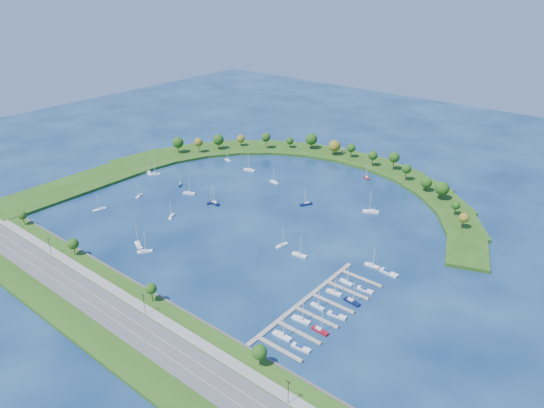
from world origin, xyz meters
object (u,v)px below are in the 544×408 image
Objects in this scene: dock_system at (317,306)px; docked_boat_7 at (352,301)px; docked_boat_2 at (301,319)px; docked_boat_3 at (320,330)px; docked_boat_6 at (334,292)px; moored_boat_8 at (139,195)px; docked_boat_10 at (372,265)px; docked_boat_1 at (301,348)px; moored_boat_9 at (189,193)px; moored_boat_10 at (274,182)px; moored_boat_16 at (100,209)px; moored_boat_11 at (171,216)px; docked_boat_8 at (346,282)px; moored_boat_12 at (145,251)px; moored_boat_2 at (306,204)px; moored_boat_14 at (249,170)px; moored_boat_0 at (228,160)px; docked_boat_11 at (389,272)px; moored_boat_18 at (282,245)px; docked_boat_5 at (337,315)px; moored_boat_15 at (299,254)px; docked_boat_0 at (282,335)px; moored_boat_4 at (149,173)px; moored_boat_17 at (154,174)px; docked_boat_4 at (317,306)px; moored_boat_13 at (371,211)px; moored_boat_1 at (366,177)px; docked_boat_9 at (365,290)px; moored_boat_3 at (180,184)px; moored_boat_5 at (213,202)px; moored_boat_6 at (139,245)px.

docked_boat_7 is (10.72, 12.96, 0.56)m from dock_system.
docked_boat_2 reaches higher than docked_boat_3.
docked_boat_6 is at bearing -178.44° from docked_boat_7.
moored_boat_8 is at bearing 170.17° from docked_boat_6.
docked_boat_3 is at bearing -87.24° from docked_boat_10.
moored_boat_9 is at bearing 147.71° from docked_boat_1.
moored_boat_16 is at bearing 69.74° from moored_boat_10.
moored_boat_11 reaches higher than docked_boat_8.
docked_boat_2 is at bearing -52.82° from moored_boat_12.
moored_boat_14 reaches higher than moored_boat_2.
docked_boat_10 reaches higher than moored_boat_0.
moored_boat_0 is 0.99× the size of docked_boat_11.
moored_boat_18 is 66.24m from docked_boat_5.
docked_boat_0 reaches higher than moored_boat_15.
moored_boat_16 is at bearing 143.75° from moored_boat_4.
moored_boat_17 is at bearing 81.95° from moored_boat_12.
moored_boat_17 is (-20.87, 60.78, 0.00)m from moored_boat_16.
docked_boat_1 is (173.65, -51.82, -0.21)m from moored_boat_8.
docked_boat_11 is (1.88, 45.87, 0.10)m from docked_boat_5.
moored_boat_16 is 177.36m from docked_boat_1.
moored_boat_17 is 194.65m from docked_boat_4.
moored_boat_10 is (56.31, 76.40, 0.05)m from moored_boat_8.
moored_boat_11 is 125.75m from moored_boat_13.
docked_boat_0 is at bearing 145.39° from moored_boat_1.
docked_boat_11 is (12.56, 45.90, 0.40)m from dock_system.
docked_boat_11 is (198.66, -10.37, -0.16)m from moored_boat_17.
moored_boat_15 is at bearing 174.47° from docked_boat_8.
docked_boat_6 is 1.35× the size of docked_boat_9.
moored_boat_18 is at bearing -35.43° from moored_boat_9.
docked_boat_1 is at bearing 141.20° from moored_boat_10.
docked_boat_10 is (158.62, -8.57, 0.04)m from moored_boat_3.
moored_boat_9 is 159.12m from docked_boat_0.
docked_boat_9 is (127.39, -23.31, -0.26)m from moored_boat_5.
docked_boat_0 is at bearing 18.07° from moored_boat_3.
docked_boat_9 is (70.22, -125.73, -0.24)m from moored_boat_1.
moored_boat_16 is 1.46× the size of docked_boat_9.
moored_boat_3 is 0.83× the size of docked_boat_3.
moored_boat_6 is 1.01× the size of moored_boat_14.
moored_boat_5 is (-116.71, 48.55, 0.53)m from dock_system.
moored_boat_17 is 0.95× the size of docked_boat_2.
moored_boat_0 is 0.76× the size of moored_boat_14.
moored_boat_0 is 0.88× the size of moored_boat_10.
moored_boat_2 is 122.19m from moored_boat_17.
docked_boat_9 is at bearing -121.12° from moored_boat_11.
moored_boat_6 is 126.56m from docked_boat_9.
docked_boat_0 is (100.83, -6.99, 0.03)m from moored_boat_12.
dock_system is 8.02× the size of docked_boat_11.
docked_boat_7 is (200.94, -41.78, -0.01)m from moored_boat_4.
moored_boat_13 is 1.32× the size of docked_boat_6.
moored_boat_14 is at bearing 49.20° from moored_boat_12.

